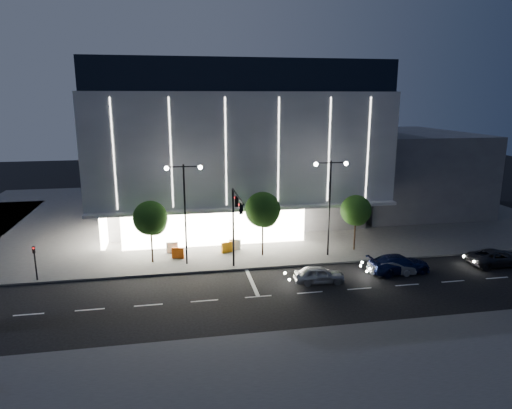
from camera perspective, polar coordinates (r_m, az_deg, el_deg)
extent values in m
plane|color=black|center=(35.74, -3.38, -10.67)|extent=(160.00, 160.00, 0.00)
cube|color=#474747|center=(58.92, -1.42, -0.87)|extent=(70.00, 40.00, 0.15)
cube|color=#474747|center=(26.53, 11.58, -19.96)|extent=(70.00, 10.00, 0.15)
cube|color=#4C4C51|center=(58.21, -3.38, 0.88)|extent=(28.00, 21.00, 4.00)
cube|color=gray|center=(55.09, -3.23, 8.07)|extent=(30.00, 25.00, 11.00)
cube|color=black|center=(54.90, -3.33, 15.37)|extent=(29.40, 24.50, 3.00)
cube|color=white|center=(45.08, -5.09, -2.86)|extent=(18.00, 0.40, 3.60)
cube|color=white|center=(50.51, -17.96, -1.69)|extent=(0.40, 10.00, 3.60)
cube|color=gray|center=(43.94, -1.12, -0.40)|extent=(30.00, 2.00, 0.30)
cube|color=white|center=(42.76, -1.11, 6.58)|extent=(24.00, 0.06, 10.00)
cube|color=#4C4C51|center=(64.54, 17.35, 4.23)|extent=(16.00, 20.00, 10.00)
cylinder|color=black|center=(39.13, -2.86, -3.05)|extent=(0.18, 0.18, 7.00)
cylinder|color=black|center=(35.48, -2.31, 1.08)|extent=(0.14, 5.80, 0.14)
cube|color=black|center=(36.29, -2.45, 0.38)|extent=(0.28, 0.18, 0.85)
cube|color=black|center=(33.97, -1.89, -0.51)|extent=(0.28, 0.18, 0.85)
sphere|color=#FF0C0C|center=(36.20, -2.65, 0.84)|extent=(0.14, 0.14, 0.14)
cylinder|color=black|center=(39.73, -8.83, -1.45)|extent=(0.16, 0.16, 9.00)
cylinder|color=black|center=(38.86, -10.09, 4.65)|extent=(1.40, 0.10, 0.10)
cylinder|color=black|center=(38.89, -8.02, 4.74)|extent=(1.40, 0.10, 0.10)
sphere|color=white|center=(38.88, -11.12, 4.46)|extent=(0.36, 0.36, 0.36)
sphere|color=white|center=(38.94, -6.99, 4.63)|extent=(0.36, 0.36, 0.36)
cylinder|color=black|center=(42.06, 9.15, -0.63)|extent=(0.16, 0.16, 9.00)
cylinder|color=black|center=(41.01, 8.45, 5.16)|extent=(1.40, 0.10, 0.10)
cylinder|color=black|center=(41.48, 10.29, 5.18)|extent=(1.40, 0.10, 0.10)
sphere|color=white|center=(40.81, 7.51, 5.01)|extent=(0.36, 0.36, 0.36)
sphere|color=white|center=(41.75, 11.19, 5.06)|extent=(0.36, 0.36, 0.36)
cylinder|color=black|center=(40.73, -25.85, -6.71)|extent=(0.12, 0.12, 3.00)
cube|color=black|center=(40.36, -26.02, -5.10)|extent=(0.22, 0.16, 0.55)
sphere|color=#FF0C0C|center=(40.21, -26.08, -4.95)|extent=(0.10, 0.10, 0.10)
cylinder|color=black|center=(41.46, -12.91, -4.76)|extent=(0.16, 0.16, 3.78)
sphere|color=#19340E|center=(40.82, -13.07, -1.66)|extent=(3.02, 3.02, 3.02)
sphere|color=#19340E|center=(41.14, -12.61, -2.30)|extent=(2.16, 2.16, 2.16)
sphere|color=#19340E|center=(40.77, -13.41, -2.17)|extent=(1.94, 1.94, 1.94)
cylinder|color=black|center=(42.10, 0.83, -3.94)|extent=(0.16, 0.16, 4.06)
sphere|color=#19340E|center=(41.43, 0.84, -0.64)|extent=(3.25, 3.25, 3.25)
sphere|color=#19340E|center=(41.82, 1.19, -1.33)|extent=(2.32, 2.32, 2.32)
sphere|color=#19340E|center=(41.32, 0.54, -1.17)|extent=(2.09, 2.09, 2.09)
cylinder|color=black|center=(44.71, 12.24, -3.49)|extent=(0.16, 0.16, 3.64)
sphere|color=#19340E|center=(44.13, 12.38, -0.71)|extent=(2.91, 2.91, 2.91)
sphere|color=#19340E|center=(44.55, 12.61, -1.28)|extent=(2.08, 2.08, 2.08)
sphere|color=#19340E|center=(43.98, 12.13, -1.17)|extent=(1.87, 1.87, 1.87)
imported|color=#A9ADB1|center=(37.14, 7.92, -8.67)|extent=(4.16, 1.90, 1.38)
imported|color=#AAADB2|center=(40.07, 16.55, -7.52)|extent=(4.00, 1.78, 1.28)
imported|color=#131C49|center=(40.62, 17.43, -7.09)|extent=(5.48, 2.55, 1.55)
imported|color=#27272C|center=(45.66, 27.86, -5.88)|extent=(5.16, 2.44, 1.42)
cube|color=#E5530C|center=(42.34, -9.73, -6.00)|extent=(1.13, 0.52, 1.00)
cube|color=white|center=(44.00, -10.43, -5.28)|extent=(1.10, 0.26, 1.00)
cube|color=orange|center=(43.36, -3.65, -5.36)|extent=(1.12, 0.62, 1.00)
cube|color=white|center=(44.11, -2.63, -5.02)|extent=(1.13, 0.51, 1.00)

